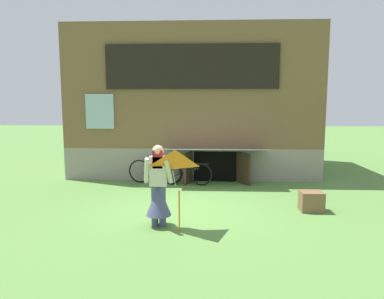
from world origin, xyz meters
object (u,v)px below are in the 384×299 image
bicycle_blue (155,172)px  wooden_crate (311,201)px  person (158,192)px  bicycle_black (186,173)px  kite (175,169)px

bicycle_blue → wooden_crate: size_ratio=3.29×
person → bicycle_black: person is taller
kite → bicycle_blue: kite is taller
bicycle_blue → kite: bearing=-64.7°
bicycle_blue → bicycle_black: bearing=4.5°
wooden_crate → person: bearing=-160.7°
person → bicycle_blue: 3.93m
person → kite: person is taller
person → bicycle_blue: size_ratio=0.98×
person → kite: bearing=-44.5°
kite → bicycle_black: 4.34m
person → bicycle_black: bearing=92.6°
bicycle_black → bicycle_blue: size_ratio=0.93×
person → wooden_crate: size_ratio=3.24×
kite → bicycle_blue: 4.58m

